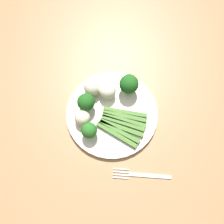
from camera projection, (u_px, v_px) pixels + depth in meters
The scene contains 11 objects.
ground_plane at pixel (106, 161), 1.44m from camera, with size 6.00×6.00×0.02m, color gray.
dining_table at pixel (101, 135), 0.80m from camera, with size 1.36×1.05×0.77m.
plate at pixel (112, 113), 0.71m from camera, with size 0.28×0.28×0.01m, color silver.
asparagus_bundle at pixel (122, 124), 0.69m from camera, with size 0.13×0.16×0.01m.
broccoli_front_left at pixel (86, 102), 0.68m from camera, with size 0.05×0.05×0.06m.
broccoli_back at pixel (89, 130), 0.65m from camera, with size 0.05×0.05×0.06m.
broccoli_near_center at pixel (129, 84), 0.69m from camera, with size 0.06×0.06×0.07m.
cauliflower_left at pixel (107, 91), 0.70m from camera, with size 0.05×0.05×0.05m, color silver.
cauliflower_mid at pixel (82, 118), 0.67m from camera, with size 0.05×0.05×0.05m, color beige.
cauliflower_edge at pixel (92, 87), 0.70m from camera, with size 0.05×0.05×0.05m, color beige.
fork at pixel (141, 175), 0.66m from camera, with size 0.04×0.17×0.00m.
Camera 1 is at (-0.19, -0.02, 1.45)m, focal length 37.10 mm.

